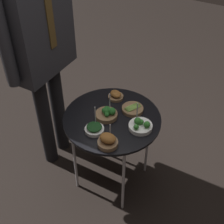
% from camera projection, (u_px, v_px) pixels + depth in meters
% --- Properties ---
extents(ground_plane, '(8.00, 8.00, 0.00)m').
position_uv_depth(ground_plane, '(112.00, 178.00, 2.56)').
color(ground_plane, black).
extents(serving_cart, '(0.67, 0.67, 0.66)m').
position_uv_depth(serving_cart, '(112.00, 123.00, 2.15)').
color(serving_cart, black).
rests_on(serving_cart, ground_plane).
extents(bowl_broccoli_front_center, '(0.15, 0.15, 0.17)m').
position_uv_depth(bowl_broccoli_front_center, '(107.00, 113.00, 2.11)').
color(bowl_broccoli_front_center, brown).
rests_on(bowl_broccoli_front_center, serving_cart).
extents(bowl_spinach_center, '(0.13, 0.13, 0.18)m').
position_uv_depth(bowl_spinach_center, '(94.00, 128.00, 2.01)').
color(bowl_spinach_center, white).
rests_on(bowl_spinach_center, serving_cart).
extents(bowl_roast_near_rim, '(0.11, 0.11, 0.06)m').
position_uv_depth(bowl_roast_near_rim, '(116.00, 95.00, 2.27)').
color(bowl_roast_near_rim, brown).
rests_on(bowl_roast_near_rim, serving_cart).
extents(bowl_roast_far_rim, '(0.13, 0.13, 0.14)m').
position_uv_depth(bowl_roast_far_rim, '(108.00, 141.00, 1.91)').
color(bowl_roast_far_rim, brown).
rests_on(bowl_roast_far_rim, serving_cart).
extents(bowl_asparagus_mid_left, '(0.15, 0.15, 0.04)m').
position_uv_depth(bowl_asparagus_mid_left, '(133.00, 109.00, 2.17)').
color(bowl_asparagus_mid_left, brown).
rests_on(bowl_asparagus_mid_left, serving_cart).
extents(bowl_broccoli_back_left, '(0.16, 0.16, 0.18)m').
position_uv_depth(bowl_broccoli_back_left, '(141.00, 125.00, 2.03)').
color(bowl_broccoli_back_left, white).
rests_on(bowl_broccoli_back_left, serving_cart).
extents(waiter_figure, '(0.64, 0.24, 1.75)m').
position_uv_depth(waiter_figure, '(39.00, 38.00, 2.05)').
color(waiter_figure, black).
rests_on(waiter_figure, ground_plane).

